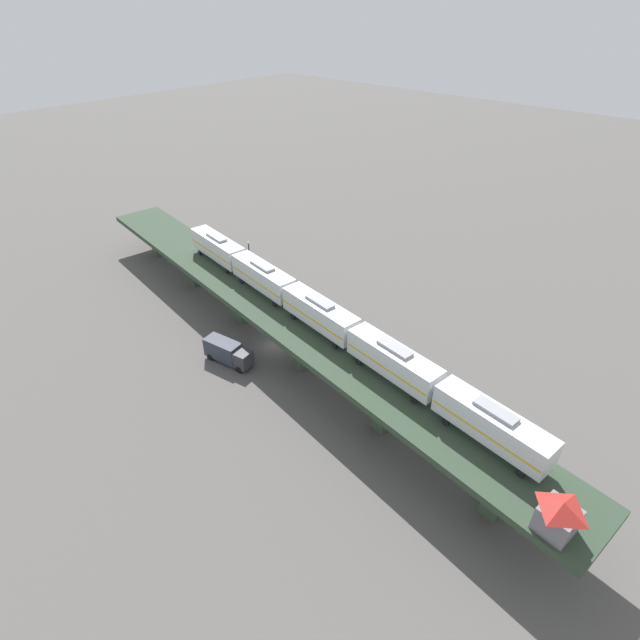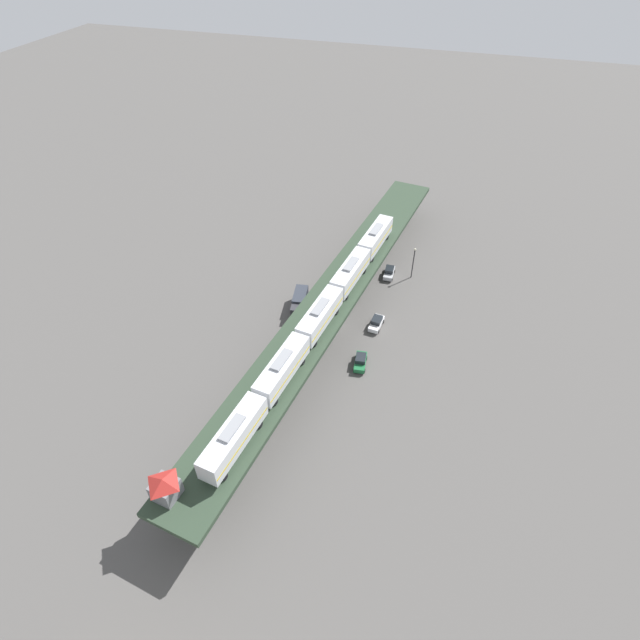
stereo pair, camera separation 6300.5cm
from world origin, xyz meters
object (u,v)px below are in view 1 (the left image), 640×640
signal_hut (559,515)px  street_car_green (353,342)px  street_car_silver (235,283)px  street_lamp (250,257)px  delivery_truck (228,352)px  street_car_white (305,315)px  subway_train (320,313)px

signal_hut → street_car_green: (-15.42, -33.16, -7.49)m
street_car_silver → street_lamp: size_ratio=0.64×
delivery_truck → street_car_green: bearing=143.5°
street_car_white → street_lamp: 17.35m
street_car_white → signal_hut: bearing=69.8°
signal_hut → delivery_truck: signal_hut is taller
street_car_silver → street_car_green: bearing=90.8°
street_car_silver → signal_hut: bearing=75.7°
street_car_white → street_car_silver: 15.85m
delivery_truck → signal_hut: bearing=88.5°
street_car_green → delivery_truck: (14.30, -10.58, 0.82)m
signal_hut → delivery_truck: size_ratio=0.49×
signal_hut → street_car_silver: 61.44m
subway_train → street_lamp: 29.38m
street_car_silver → street_lamp: bearing=-169.0°
street_car_silver → street_lamp: street_lamp is taller
street_lamp → subway_train: bearing=67.5°
signal_hut → street_car_green: signal_hut is taller
street_car_green → street_lamp: 27.27m
signal_hut → street_car_white: bearing=-110.2°
subway_train → street_car_green: subway_train is taller
signal_hut → street_car_green: size_ratio=0.79×
subway_train → street_car_green: bearing=179.6°
subway_train → street_car_white: (-7.52, -10.05, -8.24)m
street_car_white → street_car_silver: same height
street_car_white → street_lamp: bearing=-102.1°
subway_train → street_car_silver: bearing=-104.5°
street_car_white → street_lamp: (-3.56, -16.68, 3.17)m
subway_train → street_car_white: bearing=-126.8°
street_car_green → street_lamp: street_lamp is taller
signal_hut → street_car_silver: size_ratio=0.81×
subway_train → street_car_silver: 27.97m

